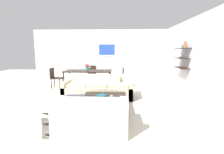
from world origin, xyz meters
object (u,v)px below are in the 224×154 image
sofa_beige (98,89)px  coffee_table (104,103)px  wine_glass_right_near (105,68)px  wine_glass_left_near (71,68)px  loveseat_white (88,116)px  dining_chair_right_far (120,75)px  dining_chair_head (92,73)px  candle_jar (112,97)px  dining_table (88,72)px  wine_glass_head (90,67)px  dining_chair_left_near (55,76)px  decorative_bowl (101,96)px  dining_chair_right_near (120,77)px  centerpiece_vase (87,67)px

sofa_beige → coffee_table: bearing=-75.7°
wine_glass_right_near → wine_glass_left_near: bearing=180.0°
loveseat_white → coffee_table: 1.24m
dining_chair_right_far → dining_chair_head: 1.59m
candle_jar → dining_chair_head: size_ratio=0.07×
dining_table → dining_chair_right_far: (1.44, 0.22, -0.18)m
sofa_beige → dining_chair_right_far: size_ratio=2.66×
coffee_table → wine_glass_head: 3.58m
dining_table → dining_chair_right_far: 1.47m
sofa_beige → dining_chair_right_far: bearing=68.2°
dining_table → sofa_beige: bearing=-68.8°
coffee_table → dining_chair_left_near: bearing=131.6°
decorative_bowl → candle_jar: decorative_bowl is taller
dining_chair_left_near → dining_table: bearing=8.7°
dining_chair_right_far → wine_glass_left_near: bearing=-171.1°
coffee_table → candle_jar: bearing=-29.7°
coffee_table → dining_chair_right_near: bearing=80.4°
sofa_beige → loveseat_white: (0.10, -2.45, 0.00)m
loveseat_white → centerpiece_vase: bearing=101.1°
candle_jar → centerpiece_vase: bearing=111.9°
dining_chair_right_far → coffee_table: bearing=-98.3°
dining_chair_left_near → candle_jar: bearing=-47.3°
coffee_table → dining_chair_right_near: dining_chair_right_near is taller
dining_chair_right_near → wine_glass_left_near: size_ratio=5.86×
sofa_beige → dining_chair_left_near: bearing=144.6°
coffee_table → centerpiece_vase: centerpiece_vase is taller
candle_jar → decorative_bowl: bearing=170.5°
dining_chair_left_near → wine_glass_head: (1.44, 0.65, 0.35)m
dining_chair_head → wine_glass_left_near: size_ratio=5.86×
dining_chair_left_near → wine_glass_left_near: wine_glass_left_near is taller
candle_jar → dining_chair_left_near: size_ratio=0.07×
dining_chair_head → coffee_table: bearing=-75.7°
wine_glass_head → centerpiece_vase: size_ratio=0.51×
dining_chair_head → wine_glass_right_near: 1.31m
loveseat_white → decorative_bowl: loveseat_white is taller
decorative_bowl → dining_chair_right_near: bearing=79.3°
candle_jar → dining_chair_right_far: size_ratio=0.07×
dining_chair_left_near → wine_glass_right_near: 2.22m
wine_glass_right_near → sofa_beige: bearing=-92.9°
dining_chair_left_near → dining_chair_right_near: bearing=0.0°
centerpiece_vase → wine_glass_left_near: bearing=-166.3°
centerpiece_vase → dining_chair_right_far: bearing=6.7°
sofa_beige → candle_jar: 1.46m
loveseat_white → centerpiece_vase: (-0.83, 4.21, 0.61)m
coffee_table → centerpiece_vase: bearing=109.2°
coffee_table → sofa_beige: bearing=104.3°
candle_jar → wine_glass_right_near: size_ratio=0.39×
dining_chair_right_near → wine_glass_left_near: bearing=177.4°
loveseat_white → dining_chair_left_near: (-2.20, 3.95, 0.21)m
dining_table → dining_chair_right_near: size_ratio=2.35×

